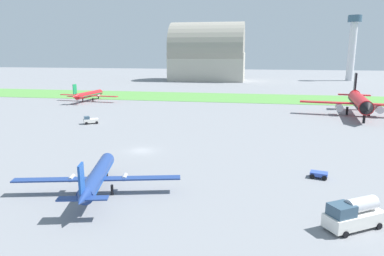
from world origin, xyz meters
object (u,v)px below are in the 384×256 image
Objects in this scene: baggage_cart_by_runway at (319,174)px; pushback_tug_midfield at (90,120)px; airplane_foreground_turboprop at (97,176)px; fuel_truck_near_gate at (354,214)px; airplane_parked_jet_far at (359,102)px; control_tower at (353,43)px; airplane_taxiing_turboprop at (88,94)px.

pushback_tug_midfield is at bearing -16.94° from baggage_cart_by_runway.
fuel_truck_near_gate is (30.15, -3.92, -0.76)m from airplane_foreground_turboprop.
airplane_parked_jet_far is 0.82× the size of control_tower.
airplane_parked_jet_far is (48.61, 65.34, 1.76)m from airplane_foreground_turboprop.
pushback_tug_midfield is (-69.98, -23.62, -3.19)m from airplane_parked_jet_far.
pushback_tug_midfield is at bearing 13.89° from airplane_foreground_turboprop.
airplane_foreground_turboprop is 31.26m from baggage_cart_by_runway.
airplane_taxiing_turboprop is (-40.36, 79.43, 0.21)m from airplane_foreground_turboprop.
airplane_parked_jet_far reaches higher than airplane_foreground_turboprop.
control_tower is (117.16, 115.50, 20.33)m from airplane_taxiing_turboprop.
control_tower reaches higher than airplane_foreground_turboprop.
pushback_tug_midfield is 0.10× the size of control_tower.
control_tower reaches higher than airplane_parked_jet_far.
airplane_taxiing_turboprop is 90.09m from airplane_parked_jet_far.
airplane_taxiing_turboprop is 5.84× the size of pushback_tug_midfield.
control_tower reaches higher than baggage_cart_by_runway.
fuel_truck_near_gate is 1.69× the size of pushback_tug_midfield.
airplane_parked_jet_far is at bearing 165.47° from pushback_tug_midfield.
baggage_cart_by_runway is 191.23m from control_tower.
airplane_taxiing_turboprop is at bearing -82.09° from fuel_truck_near_gate.
airplane_taxiing_turboprop reaches higher than airplane_foreground_turboprop.
airplane_foreground_turboprop is 0.66× the size of airplane_parked_jet_far.
pushback_tug_midfield is at bearing -63.79° from airplane_parked_jet_far.
baggage_cart_by_runway is at bearing -118.63° from fuel_truck_near_gate.
airplane_parked_jet_far reaches higher than baggage_cart_by_runway.
fuel_truck_near_gate is at bearing -133.54° from airplane_taxiing_turboprop.
fuel_truck_near_gate is at bearing -110.65° from airplane_foreground_turboprop.
pushback_tug_midfield is at bearing -147.06° from airplane_taxiing_turboprop.
pushback_tug_midfield is at bearing -73.85° from fuel_truck_near_gate.
airplane_parked_jet_far is 11.75× the size of baggage_cart_by_runway.
airplane_foreground_turboprop is 210.52m from control_tower.
fuel_truck_near_gate is (70.51, -83.35, -0.98)m from airplane_taxiing_turboprop.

